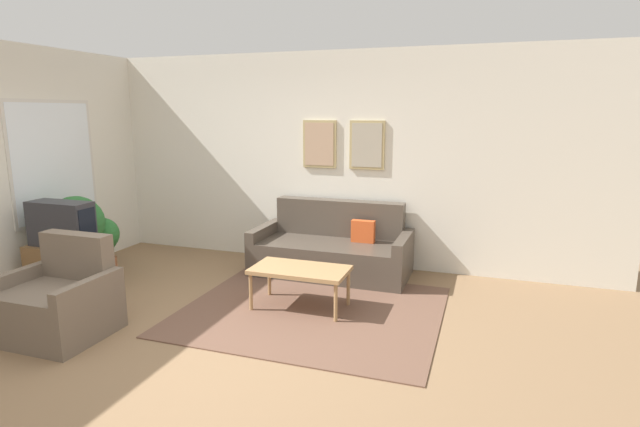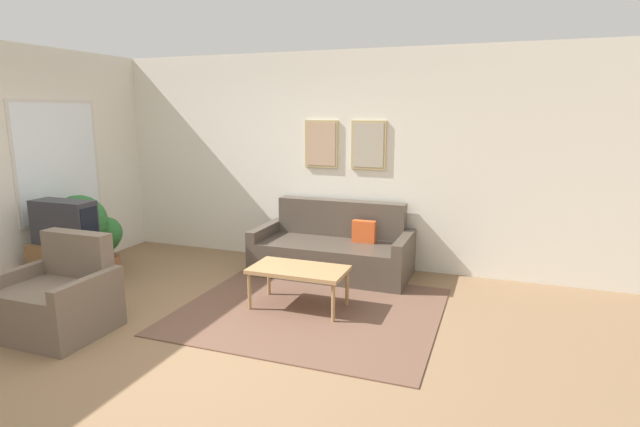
% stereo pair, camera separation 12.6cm
% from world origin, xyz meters
% --- Properties ---
extents(ground_plane, '(16.00, 16.00, 0.00)m').
position_xyz_m(ground_plane, '(0.00, 0.00, 0.00)').
color(ground_plane, '#846647').
extents(area_rug, '(2.51, 2.16, 0.01)m').
position_xyz_m(area_rug, '(0.79, 1.00, 0.01)').
color(area_rug, brown).
rests_on(area_rug, ground_plane).
extents(wall_back, '(8.00, 0.09, 2.70)m').
position_xyz_m(wall_back, '(0.01, 2.69, 1.35)').
color(wall_back, silver).
rests_on(wall_back, ground_plane).
extents(wall_left_window, '(0.08, 8.00, 2.70)m').
position_xyz_m(wall_left_window, '(-2.61, 0.63, 1.35)').
color(wall_left_window, silver).
rests_on(wall_left_window, ground_plane).
extents(couch, '(1.88, 0.90, 0.86)m').
position_xyz_m(couch, '(0.62, 2.23, 0.29)').
color(couch, '#4C4238').
rests_on(couch, ground_plane).
extents(coffee_table, '(0.96, 0.52, 0.43)m').
position_xyz_m(coffee_table, '(0.65, 1.03, 0.39)').
color(coffee_table, '#A87F51').
rests_on(coffee_table, ground_plane).
extents(tv_stand, '(0.80, 0.41, 0.51)m').
position_xyz_m(tv_stand, '(-2.01, 0.69, 0.25)').
color(tv_stand, brown).
rests_on(tv_stand, ground_plane).
extents(tv, '(0.72, 0.28, 0.49)m').
position_xyz_m(tv, '(-2.01, 0.69, 0.76)').
color(tv, '#2D2D33').
rests_on(tv, tv_stand).
extents(armchair, '(0.89, 0.76, 0.87)m').
position_xyz_m(armchair, '(-1.17, -0.22, 0.29)').
color(armchair, '#6B5B4C').
rests_on(armchair, ground_plane).
extents(potted_plant_tall, '(0.63, 0.63, 1.01)m').
position_xyz_m(potted_plant_tall, '(-2.08, 0.96, 0.66)').
color(potted_plant_tall, beige).
rests_on(potted_plant_tall, ground_plane).
extents(potted_plant_by_window, '(0.39, 0.39, 0.62)m').
position_xyz_m(potted_plant_by_window, '(-2.12, 1.37, 0.39)').
color(potted_plant_by_window, '#383D42').
rests_on(potted_plant_by_window, ground_plane).
extents(potted_plant_small, '(0.40, 0.40, 0.70)m').
position_xyz_m(potted_plant_small, '(-2.03, 1.29, 0.41)').
color(potted_plant_small, '#935638').
rests_on(potted_plant_small, ground_plane).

